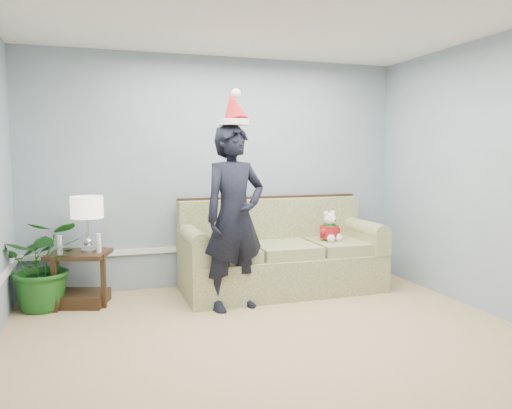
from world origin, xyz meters
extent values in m
cube|color=tan|center=(0.00, 0.00, -0.01)|extent=(4.50, 5.00, 0.02)
cube|color=#90A2B7|center=(0.00, 2.51, 1.35)|extent=(4.50, 0.02, 2.70)
cube|color=white|center=(0.00, 2.48, 0.45)|extent=(4.48, 0.03, 0.06)
cube|color=#556530|center=(0.60, 1.97, 0.21)|extent=(2.26, 0.99, 0.43)
cube|color=#556530|center=(-0.10, 1.91, 0.49)|extent=(0.67, 0.78, 0.13)
cube|color=#556530|center=(0.60, 1.91, 0.49)|extent=(0.67, 0.78, 0.13)
cube|color=#556530|center=(1.30, 1.91, 0.49)|extent=(0.67, 0.78, 0.13)
cube|color=#556530|center=(0.60, 2.33, 0.73)|extent=(2.26, 0.24, 0.60)
cube|color=black|center=(0.60, 2.41, 1.03)|extent=(2.25, 0.09, 0.05)
cube|color=#556530|center=(-0.43, 1.97, 0.56)|extent=(0.20, 0.97, 0.26)
cube|color=#556530|center=(1.63, 1.97, 0.56)|extent=(0.20, 0.97, 0.26)
cube|color=#362413|center=(-1.60, 2.09, 0.54)|extent=(0.70, 0.64, 0.05)
cube|color=#362413|center=(-1.60, 2.09, 0.07)|extent=(0.63, 0.57, 0.13)
cube|color=#362413|center=(-1.83, 1.90, 0.28)|extent=(0.06, 0.06, 0.56)
cube|color=#362413|center=(-1.36, 1.90, 0.28)|extent=(0.06, 0.06, 0.56)
cube|color=#362413|center=(-1.83, 2.28, 0.28)|extent=(0.06, 0.06, 0.56)
cube|color=#362413|center=(-1.36, 2.28, 0.28)|extent=(0.06, 0.06, 0.56)
cylinder|color=silver|center=(-1.50, 2.06, 0.57)|extent=(0.15, 0.15, 0.03)
sphere|color=silver|center=(-1.50, 2.06, 0.66)|extent=(0.09, 0.09, 0.09)
cylinder|color=silver|center=(-1.50, 2.06, 0.80)|extent=(0.02, 0.02, 0.32)
cylinder|color=#FBE9C9|center=(-1.50, 2.06, 1.03)|extent=(0.32, 0.32, 0.22)
cylinder|color=silver|center=(-1.77, 1.98, 0.61)|extent=(0.05, 0.05, 0.11)
cylinder|color=white|center=(-1.77, 1.98, 0.71)|extent=(0.04, 0.04, 0.09)
cylinder|color=silver|center=(-1.40, 1.98, 0.61)|extent=(0.05, 0.05, 0.11)
cylinder|color=white|center=(-1.40, 1.98, 0.71)|extent=(0.04, 0.04, 0.09)
imported|color=#1B571B|center=(-1.92, 2.05, 0.46)|extent=(0.88, 0.78, 0.92)
imported|color=black|center=(-0.09, 1.49, 0.93)|extent=(0.77, 0.61, 1.86)
cylinder|color=white|center=(-0.09, 1.49, 1.88)|extent=(0.38, 0.38, 0.06)
cone|color=red|center=(-0.09, 1.52, 2.03)|extent=(0.34, 0.39, 0.35)
sphere|color=white|center=(-0.09, 1.42, 2.15)|extent=(0.09, 0.09, 0.09)
sphere|color=white|center=(1.18, 1.94, 0.66)|extent=(0.21, 0.21, 0.21)
cylinder|color=red|center=(1.18, 1.94, 0.66)|extent=(0.27, 0.27, 0.15)
cylinder|color=#155C1D|center=(1.18, 1.94, 0.74)|extent=(0.18, 0.18, 0.03)
sphere|color=white|center=(1.12, 1.84, 0.60)|extent=(0.09, 0.09, 0.09)
sphere|color=white|center=(1.23, 1.84, 0.60)|extent=(0.09, 0.09, 0.09)
sphere|color=white|center=(1.18, 1.93, 0.81)|extent=(0.15, 0.15, 0.15)
sphere|color=black|center=(1.18, 1.84, 0.80)|extent=(0.02, 0.02, 0.02)
sphere|color=white|center=(1.13, 1.94, 0.88)|extent=(0.06, 0.06, 0.06)
sphere|color=white|center=(1.23, 1.94, 0.88)|extent=(0.06, 0.06, 0.06)
camera|label=1|loc=(-1.39, -3.29, 1.57)|focal=35.00mm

